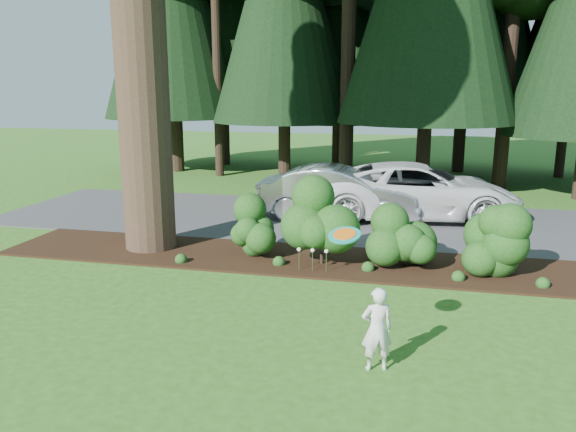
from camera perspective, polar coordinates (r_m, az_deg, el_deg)
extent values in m
plane|color=#2A5217|center=(10.02, 1.63, -10.27)|extent=(80.00, 80.00, 0.00)
cube|color=black|center=(13.01, 4.49, -4.64)|extent=(16.00, 2.50, 0.05)
cube|color=#38383A|center=(17.08, 6.65, -0.46)|extent=(22.00, 6.00, 0.03)
sphere|color=#1A4013|center=(13.22, -4.09, -1.49)|extent=(1.08, 1.08, 1.08)
cylinder|color=black|center=(13.36, -4.06, -3.61)|extent=(0.08, 0.08, 0.30)
sphere|color=#1A4013|center=(12.56, 3.49, -0.96)|extent=(1.35, 1.35, 1.35)
cylinder|color=black|center=(12.77, 3.44, -4.38)|extent=(0.08, 0.08, 0.30)
sphere|color=#1A4013|center=(12.72, 11.74, -1.55)|extent=(1.26, 1.26, 1.26)
cylinder|color=black|center=(12.90, 11.60, -4.46)|extent=(0.08, 0.08, 0.30)
sphere|color=#1A4013|center=(12.65, 19.87, -2.66)|extent=(1.17, 1.17, 1.17)
cylinder|color=black|center=(12.81, 19.67, -5.09)|extent=(0.08, 0.08, 0.30)
cylinder|color=#1A4013|center=(12.25, 1.12, -4.63)|extent=(0.01, 0.01, 0.50)
sphere|color=white|center=(12.17, 1.13, -3.42)|extent=(0.09, 0.09, 0.09)
cylinder|color=#1A4013|center=(12.19, 2.51, -4.73)|extent=(0.01, 0.01, 0.50)
sphere|color=white|center=(12.11, 2.52, -3.51)|extent=(0.09, 0.09, 0.09)
cylinder|color=#1A4013|center=(12.14, 3.90, -4.82)|extent=(0.01, 0.01, 0.50)
sphere|color=white|center=(12.07, 3.92, -3.60)|extent=(0.09, 0.09, 0.09)
cylinder|color=black|center=(25.67, -13.52, 14.71)|extent=(0.50, 0.50, 9.80)
cylinder|color=black|center=(25.13, -7.68, 14.19)|extent=(0.50, 0.50, 9.10)
cylinder|color=black|center=(24.75, -0.53, 15.95)|extent=(0.50, 0.50, 10.50)
cylinder|color=black|center=(22.71, 6.15, 13.94)|extent=(0.50, 0.50, 8.75)
cylinder|color=black|center=(23.59, 14.11, 16.58)|extent=(0.50, 0.50, 11.20)
cylinder|color=black|center=(24.75, 21.13, 13.90)|extent=(0.50, 0.50, 9.45)
cylinder|color=black|center=(29.27, -6.79, 16.08)|extent=(0.50, 0.50, 11.20)
cylinder|color=black|center=(27.40, 4.17, 15.62)|extent=(0.50, 0.50, 10.50)
cylinder|color=black|center=(28.15, 17.21, 16.46)|extent=(0.50, 0.50, 11.90)
imported|color=silver|center=(17.07, 5.18, 2.36)|extent=(4.88, 1.78, 1.60)
imported|color=silver|center=(17.56, 12.99, 2.52)|extent=(6.40, 3.57, 1.69)
imported|color=black|center=(18.41, 14.70, 2.41)|extent=(4.93, 2.39, 1.38)
imported|color=silver|center=(8.17, 9.02, -11.28)|extent=(0.52, 0.42, 1.24)
cylinder|color=#18887E|center=(7.64, 5.76, -1.95)|extent=(0.46, 0.44, 0.18)
cylinder|color=orange|center=(7.64, 5.77, -1.84)|extent=(0.32, 0.31, 0.13)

